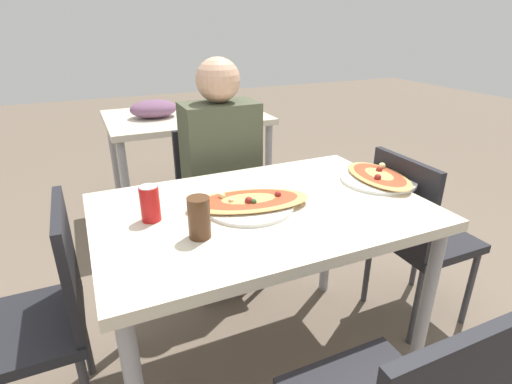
% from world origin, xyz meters
% --- Properties ---
extents(ground_plane, '(14.00, 14.00, 0.00)m').
position_xyz_m(ground_plane, '(0.00, 0.00, 0.00)').
color(ground_plane, '#6B5B4C').
extents(dining_table, '(1.20, 0.79, 0.77)m').
position_xyz_m(dining_table, '(0.00, 0.00, 0.69)').
color(dining_table, beige).
rests_on(dining_table, ground_plane).
extents(chair_far_seated, '(0.40, 0.40, 0.86)m').
position_xyz_m(chair_far_seated, '(0.06, 0.72, 0.49)').
color(chair_far_seated, black).
rests_on(chair_far_seated, ground_plane).
extents(chair_side_left, '(0.40, 0.40, 0.86)m').
position_xyz_m(chair_side_left, '(-0.79, 0.08, 0.49)').
color(chair_side_left, black).
rests_on(chair_side_left, ground_plane).
extents(chair_side_right, '(0.40, 0.40, 0.86)m').
position_xyz_m(chair_side_right, '(0.79, -0.01, 0.49)').
color(chair_side_right, black).
rests_on(chair_side_right, ground_plane).
extents(person_seated, '(0.37, 0.24, 1.24)m').
position_xyz_m(person_seated, '(0.06, 0.61, 0.73)').
color(person_seated, '#2D2D38').
rests_on(person_seated, ground_plane).
extents(pizza_main, '(0.48, 0.33, 0.05)m').
position_xyz_m(pizza_main, '(-0.05, 0.02, 0.79)').
color(pizza_main, white).
rests_on(pizza_main, dining_table).
extents(soda_can, '(0.07, 0.07, 0.12)m').
position_xyz_m(soda_can, '(-0.39, 0.06, 0.83)').
color(soda_can, red).
rests_on(soda_can, dining_table).
extents(drink_glass, '(0.07, 0.07, 0.14)m').
position_xyz_m(drink_glass, '(-0.27, -0.12, 0.84)').
color(drink_glass, '#4C2D19').
rests_on(drink_glass, dining_table).
extents(pizza_second, '(0.32, 0.37, 0.05)m').
position_xyz_m(pizza_second, '(0.56, 0.03, 0.79)').
color(pizza_second, white).
rests_on(pizza_second, dining_table).
extents(background_table, '(1.10, 0.80, 0.89)m').
position_xyz_m(background_table, '(0.10, 1.61, 0.71)').
color(background_table, beige).
rests_on(background_table, ground_plane).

